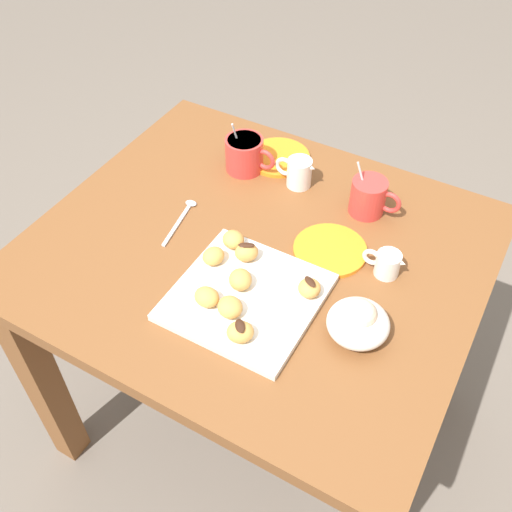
{
  "coord_description": "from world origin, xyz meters",
  "views": [
    {
      "loc": [
        0.45,
        -0.79,
        1.66
      ],
      "look_at": [
        0.02,
        -0.04,
        0.76
      ],
      "focal_mm": 41.27,
      "sensor_mm": 36.0,
      "label": 1
    }
  ],
  "objects_px": {
    "beignet_2": "(247,252)",
    "saucer_orange_left": "(330,250)",
    "saucer_orange_right": "(278,157)",
    "cream_pitcher_white": "(299,171)",
    "pastry_plate_square": "(246,297)",
    "beignet_4": "(309,288)",
    "ice_cream_bowl": "(358,322)",
    "beignet_5": "(240,280)",
    "beignet_3": "(207,297)",
    "chocolate_sauce_pitcher": "(387,263)",
    "beignet_0": "(230,307)",
    "beignet_6": "(233,240)",
    "beignet_7": "(213,256)",
    "coffee_mug_red_left": "(245,153)",
    "dining_table": "(257,287)",
    "coffee_mug_red_right": "(369,196)",
    "beignet_1": "(240,332)"
  },
  "relations": [
    {
      "from": "beignet_5",
      "to": "pastry_plate_square",
      "type": "bearing_deg",
      "value": -33.33
    },
    {
      "from": "ice_cream_bowl",
      "to": "chocolate_sauce_pitcher",
      "type": "bearing_deg",
      "value": 92.75
    },
    {
      "from": "pastry_plate_square",
      "to": "beignet_1",
      "type": "height_order",
      "value": "beignet_1"
    },
    {
      "from": "coffee_mug_red_right",
      "to": "saucer_orange_right",
      "type": "distance_m",
      "value": 0.29
    },
    {
      "from": "pastry_plate_square",
      "to": "beignet_4",
      "type": "relative_size",
      "value": 6.14
    },
    {
      "from": "chocolate_sauce_pitcher",
      "to": "beignet_7",
      "type": "xyz_separation_m",
      "value": [
        -0.32,
        -0.16,
        0.0
      ]
    },
    {
      "from": "saucer_orange_left",
      "to": "dining_table",
      "type": "bearing_deg",
      "value": -156.2
    },
    {
      "from": "beignet_4",
      "to": "beignet_5",
      "type": "relative_size",
      "value": 0.88
    },
    {
      "from": "chocolate_sauce_pitcher",
      "to": "saucer_orange_left",
      "type": "xyz_separation_m",
      "value": [
        -0.13,
        -0.0,
        -0.03
      ]
    },
    {
      "from": "pastry_plate_square",
      "to": "beignet_1",
      "type": "bearing_deg",
      "value": -65.79
    },
    {
      "from": "coffee_mug_red_left",
      "to": "coffee_mug_red_right",
      "type": "xyz_separation_m",
      "value": [
        0.33,
        0.0,
        -0.0
      ]
    },
    {
      "from": "dining_table",
      "to": "coffee_mug_red_left",
      "type": "xyz_separation_m",
      "value": [
        -0.16,
        0.23,
        0.18
      ]
    },
    {
      "from": "coffee_mug_red_left",
      "to": "beignet_7",
      "type": "xyz_separation_m",
      "value": [
        0.11,
        -0.33,
        -0.01
      ]
    },
    {
      "from": "pastry_plate_square",
      "to": "chocolate_sauce_pitcher",
      "type": "distance_m",
      "value": 0.3
    },
    {
      "from": "beignet_3",
      "to": "beignet_4",
      "type": "distance_m",
      "value": 0.2
    },
    {
      "from": "beignet_0",
      "to": "beignet_6",
      "type": "height_order",
      "value": "beignet_0"
    },
    {
      "from": "beignet_3",
      "to": "beignet_6",
      "type": "height_order",
      "value": "beignet_3"
    },
    {
      "from": "coffee_mug_red_left",
      "to": "cream_pitcher_white",
      "type": "height_order",
      "value": "coffee_mug_red_left"
    },
    {
      "from": "beignet_5",
      "to": "chocolate_sauce_pitcher",
      "type": "bearing_deg",
      "value": 38.85
    },
    {
      "from": "cream_pitcher_white",
      "to": "pastry_plate_square",
      "type": "bearing_deg",
      "value": -78.91
    },
    {
      "from": "coffee_mug_red_left",
      "to": "saucer_orange_left",
      "type": "distance_m",
      "value": 0.35
    },
    {
      "from": "saucer_orange_right",
      "to": "beignet_6",
      "type": "bearing_deg",
      "value": -78.36
    },
    {
      "from": "chocolate_sauce_pitcher",
      "to": "beignet_5",
      "type": "distance_m",
      "value": 0.31
    },
    {
      "from": "saucer_orange_left",
      "to": "beignet_1",
      "type": "height_order",
      "value": "beignet_1"
    },
    {
      "from": "coffee_mug_red_left",
      "to": "coffee_mug_red_right",
      "type": "height_order",
      "value": "coffee_mug_red_left"
    },
    {
      "from": "coffee_mug_red_right",
      "to": "beignet_4",
      "type": "bearing_deg",
      "value": -90.27
    },
    {
      "from": "coffee_mug_red_right",
      "to": "cream_pitcher_white",
      "type": "xyz_separation_m",
      "value": [
        -0.18,
        0.01,
        -0.01
      ]
    },
    {
      "from": "cream_pitcher_white",
      "to": "beignet_4",
      "type": "distance_m",
      "value": 0.37
    },
    {
      "from": "saucer_orange_left",
      "to": "beignet_5",
      "type": "xyz_separation_m",
      "value": [
        -0.11,
        -0.19,
        0.03
      ]
    },
    {
      "from": "ice_cream_bowl",
      "to": "beignet_2",
      "type": "xyz_separation_m",
      "value": [
        -0.28,
        0.06,
        -0.0
      ]
    },
    {
      "from": "beignet_2",
      "to": "beignet_3",
      "type": "bearing_deg",
      "value": -92.78
    },
    {
      "from": "beignet_1",
      "to": "beignet_5",
      "type": "height_order",
      "value": "beignet_5"
    },
    {
      "from": "dining_table",
      "to": "beignet_0",
      "type": "relative_size",
      "value": 18.43
    },
    {
      "from": "beignet_7",
      "to": "beignet_1",
      "type": "bearing_deg",
      "value": -43.58
    },
    {
      "from": "cream_pitcher_white",
      "to": "beignet_7",
      "type": "bearing_deg",
      "value": -95.27
    },
    {
      "from": "beignet_2",
      "to": "saucer_orange_left",
      "type": "bearing_deg",
      "value": 40.95
    },
    {
      "from": "ice_cream_bowl",
      "to": "beignet_7",
      "type": "bearing_deg",
      "value": 177.49
    },
    {
      "from": "beignet_6",
      "to": "chocolate_sauce_pitcher",
      "type": "bearing_deg",
      "value": 17.79
    },
    {
      "from": "beignet_2",
      "to": "beignet_5",
      "type": "bearing_deg",
      "value": -69.23
    },
    {
      "from": "beignet_1",
      "to": "pastry_plate_square",
      "type": "bearing_deg",
      "value": 114.21
    },
    {
      "from": "chocolate_sauce_pitcher",
      "to": "beignet_5",
      "type": "height_order",
      "value": "chocolate_sauce_pitcher"
    },
    {
      "from": "pastry_plate_square",
      "to": "beignet_4",
      "type": "height_order",
      "value": "beignet_4"
    },
    {
      "from": "ice_cream_bowl",
      "to": "beignet_1",
      "type": "bearing_deg",
      "value": -145.25
    },
    {
      "from": "saucer_orange_right",
      "to": "cream_pitcher_white",
      "type": "bearing_deg",
      "value": -36.94
    },
    {
      "from": "saucer_orange_right",
      "to": "beignet_6",
      "type": "height_order",
      "value": "beignet_6"
    },
    {
      "from": "beignet_7",
      "to": "beignet_6",
      "type": "bearing_deg",
      "value": 79.98
    },
    {
      "from": "ice_cream_bowl",
      "to": "chocolate_sauce_pitcher",
      "type": "distance_m",
      "value": 0.18
    },
    {
      "from": "pastry_plate_square",
      "to": "beignet_4",
      "type": "distance_m",
      "value": 0.13
    },
    {
      "from": "dining_table",
      "to": "beignet_3",
      "type": "height_order",
      "value": "beignet_3"
    },
    {
      "from": "saucer_orange_right",
      "to": "ice_cream_bowl",
      "type": "bearing_deg",
      "value": -46.85
    }
  ]
}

